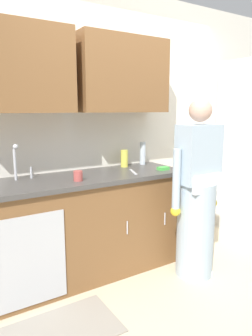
% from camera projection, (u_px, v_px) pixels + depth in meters
% --- Properties ---
extents(ground_plane, '(9.00, 9.00, 0.00)m').
position_uv_depth(ground_plane, '(178.00, 290.00, 2.67)').
color(ground_plane, beige).
extents(kitchen_wall_with_uppers, '(4.80, 0.44, 2.70)m').
position_uv_depth(kitchen_wall_with_uppers, '(106.00, 115.00, 3.16)').
color(kitchen_wall_with_uppers, silver).
rests_on(kitchen_wall_with_uppers, ground).
extents(counter_cabinet, '(1.90, 0.62, 0.90)m').
position_uv_depth(counter_cabinet, '(83.00, 228.00, 2.88)').
color(counter_cabinet, brown).
rests_on(counter_cabinet, ground).
extents(countertop, '(1.96, 0.66, 0.04)m').
position_uv_depth(countertop, '(82.00, 178.00, 2.80)').
color(countertop, '#474442').
rests_on(countertop, counter_cabinet).
extents(sink, '(0.50, 0.36, 0.35)m').
position_uv_depth(sink, '(25.00, 184.00, 2.54)').
color(sink, '#B7BABF').
rests_on(sink, counter_cabinet).
extents(person_at_sink, '(0.55, 0.34, 1.62)m').
position_uv_depth(person_at_sink, '(196.00, 203.00, 2.83)').
color(person_at_sink, white).
rests_on(person_at_sink, ground).
extents(floor_mat, '(0.80, 0.50, 0.01)m').
position_uv_depth(floor_mat, '(61.00, 331.00, 2.18)').
color(floor_mat, gray).
rests_on(floor_mat, ground).
extents(bottle_cleaner_spray, '(0.06, 0.06, 0.24)m').
position_uv_depth(bottle_cleaner_spray, '(143.00, 153.00, 3.36)').
color(bottle_cleaner_spray, silver).
rests_on(bottle_cleaner_spray, countertop).
extents(bottle_water_tall, '(0.08, 0.08, 0.18)m').
position_uv_depth(bottle_water_tall, '(124.00, 158.00, 3.22)').
color(bottle_water_tall, '#D8D14C').
rests_on(bottle_water_tall, countertop).
extents(cup_by_sink, '(0.08, 0.08, 0.08)m').
position_uv_depth(cup_by_sink, '(78.00, 176.00, 2.60)').
color(cup_by_sink, '#B24C47').
rests_on(cup_by_sink, countertop).
extents(knife_on_counter, '(0.11, 0.23, 0.01)m').
position_uv_depth(knife_on_counter, '(133.00, 172.00, 2.96)').
color(knife_on_counter, silver).
rests_on(knife_on_counter, countertop).
extents(sponge, '(0.11, 0.07, 0.03)m').
position_uv_depth(sponge, '(163.00, 168.00, 3.07)').
color(sponge, '#4CBF4C').
rests_on(sponge, countertop).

